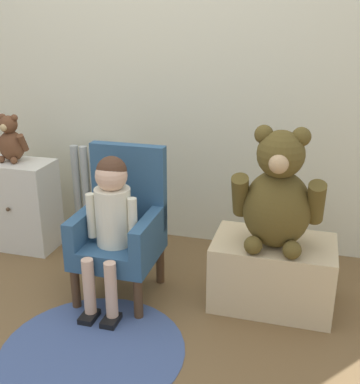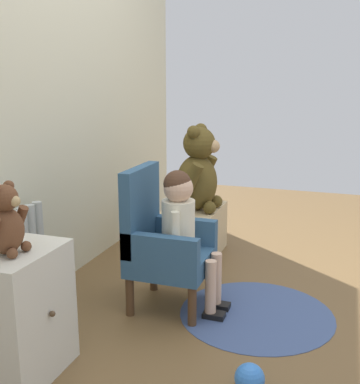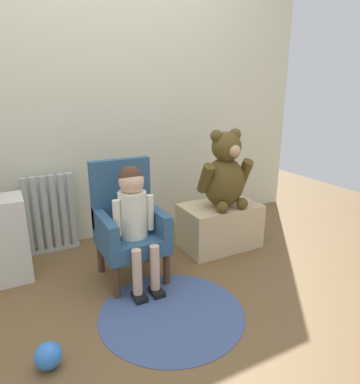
{
  "view_description": "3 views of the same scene",
  "coord_description": "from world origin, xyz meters",
  "px_view_note": "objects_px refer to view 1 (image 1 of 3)",
  "views": [
    {
      "loc": [
        0.88,
        -1.51,
        1.35
      ],
      "look_at": [
        0.32,
        0.48,
        0.58
      ],
      "focal_mm": 45.0,
      "sensor_mm": 36.0,
      "label": 1
    },
    {
      "loc": [
        -2.21,
        -0.35,
        1.18
      ],
      "look_at": [
        0.31,
        0.52,
        0.55
      ],
      "focal_mm": 45.0,
      "sensor_mm": 36.0,
      "label": 2
    },
    {
      "loc": [
        -0.63,
        -1.41,
        1.17
      ],
      "look_at": [
        0.37,
        0.49,
        0.51
      ],
      "focal_mm": 32.0,
      "sensor_mm": 36.0,
      "label": 3
    }
  ],
  "objects_px": {
    "radiator": "(99,192)",
    "child_figure": "(111,211)",
    "child_armchair": "(122,227)",
    "large_teddy_bear": "(278,196)",
    "low_bench": "(272,273)",
    "small_teddy_bear": "(11,141)",
    "floor_rug": "(93,350)",
    "small_dresser": "(22,205)"
  },
  "relations": [
    {
      "from": "small_dresser",
      "to": "child_armchair",
      "type": "relative_size",
      "value": 0.72
    },
    {
      "from": "radiator",
      "to": "small_teddy_bear",
      "type": "xyz_separation_m",
      "value": [
        -0.41,
        -0.27,
        0.37
      ]
    },
    {
      "from": "small_dresser",
      "to": "small_teddy_bear",
      "type": "height_order",
      "value": "small_teddy_bear"
    },
    {
      "from": "small_dresser",
      "to": "small_teddy_bear",
      "type": "relative_size",
      "value": 1.95
    },
    {
      "from": "child_armchair",
      "to": "low_bench",
      "type": "distance_m",
      "value": 0.77
    },
    {
      "from": "child_figure",
      "to": "child_armchair",
      "type": "bearing_deg",
      "value": 90.0
    },
    {
      "from": "radiator",
      "to": "small_teddy_bear",
      "type": "distance_m",
      "value": 0.61
    },
    {
      "from": "radiator",
      "to": "child_figure",
      "type": "xyz_separation_m",
      "value": [
        0.39,
        -0.7,
        0.2
      ]
    },
    {
      "from": "small_dresser",
      "to": "low_bench",
      "type": "relative_size",
      "value": 0.94
    },
    {
      "from": "radiator",
      "to": "small_teddy_bear",
      "type": "bearing_deg",
      "value": -146.81
    },
    {
      "from": "child_armchair",
      "to": "large_teddy_bear",
      "type": "relative_size",
      "value": 1.32
    },
    {
      "from": "small_dresser",
      "to": "floor_rug",
      "type": "height_order",
      "value": "small_dresser"
    },
    {
      "from": "low_bench",
      "to": "small_teddy_bear",
      "type": "relative_size",
      "value": 2.09
    },
    {
      "from": "large_teddy_bear",
      "to": "small_teddy_bear",
      "type": "relative_size",
      "value": 2.05
    },
    {
      "from": "radiator",
      "to": "small_dresser",
      "type": "relative_size",
      "value": 1.08
    },
    {
      "from": "large_teddy_bear",
      "to": "floor_rug",
      "type": "bearing_deg",
      "value": -142.57
    },
    {
      "from": "child_armchair",
      "to": "low_bench",
      "type": "height_order",
      "value": "child_armchair"
    },
    {
      "from": "small_dresser",
      "to": "large_teddy_bear",
      "type": "bearing_deg",
      "value": -10.03
    },
    {
      "from": "floor_rug",
      "to": "radiator",
      "type": "bearing_deg",
      "value": 112.45
    },
    {
      "from": "low_bench",
      "to": "large_teddy_bear",
      "type": "bearing_deg",
      "value": -88.58
    },
    {
      "from": "small_dresser",
      "to": "large_teddy_bear",
      "type": "xyz_separation_m",
      "value": [
        1.51,
        -0.27,
        0.31
      ]
    },
    {
      "from": "large_teddy_bear",
      "to": "floor_rug",
      "type": "relative_size",
      "value": 0.71
    },
    {
      "from": "child_armchair",
      "to": "small_teddy_bear",
      "type": "height_order",
      "value": "small_teddy_bear"
    },
    {
      "from": "low_bench",
      "to": "floor_rug",
      "type": "distance_m",
      "value": 0.91
    },
    {
      "from": "child_figure",
      "to": "large_teddy_bear",
      "type": "bearing_deg",
      "value": 11.15
    },
    {
      "from": "low_bench",
      "to": "small_teddy_bear",
      "type": "distance_m",
      "value": 1.64
    },
    {
      "from": "radiator",
      "to": "large_teddy_bear",
      "type": "height_order",
      "value": "large_teddy_bear"
    },
    {
      "from": "child_armchair",
      "to": "low_bench",
      "type": "relative_size",
      "value": 1.3
    },
    {
      "from": "low_bench",
      "to": "floor_rug",
      "type": "bearing_deg",
      "value": -140.28
    },
    {
      "from": "child_figure",
      "to": "large_teddy_bear",
      "type": "distance_m",
      "value": 0.77
    },
    {
      "from": "radiator",
      "to": "small_teddy_bear",
      "type": "height_order",
      "value": "small_teddy_bear"
    },
    {
      "from": "child_figure",
      "to": "radiator",
      "type": "bearing_deg",
      "value": 119.28
    },
    {
      "from": "large_teddy_bear",
      "to": "floor_rug",
      "type": "height_order",
      "value": "large_teddy_bear"
    },
    {
      "from": "large_teddy_bear",
      "to": "child_figure",
      "type": "bearing_deg",
      "value": -168.85
    },
    {
      "from": "small_dresser",
      "to": "child_armchair",
      "type": "xyz_separation_m",
      "value": [
        0.77,
        -0.3,
        0.08
      ]
    },
    {
      "from": "low_bench",
      "to": "floor_rug",
      "type": "relative_size",
      "value": 0.73
    },
    {
      "from": "low_bench",
      "to": "small_teddy_bear",
      "type": "bearing_deg",
      "value": 171.24
    },
    {
      "from": "radiator",
      "to": "child_armchair",
      "type": "xyz_separation_m",
      "value": [
        0.39,
        -0.58,
        0.07
      ]
    },
    {
      "from": "small_dresser",
      "to": "low_bench",
      "type": "xyz_separation_m",
      "value": [
        1.51,
        -0.22,
        -0.1
      ]
    },
    {
      "from": "low_bench",
      "to": "child_figure",
      "type": "bearing_deg",
      "value": -165.59
    },
    {
      "from": "floor_rug",
      "to": "small_teddy_bear",
      "type": "bearing_deg",
      "value": 136.49
    },
    {
      "from": "small_dresser",
      "to": "floor_rug",
      "type": "relative_size",
      "value": 0.68
    }
  ]
}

